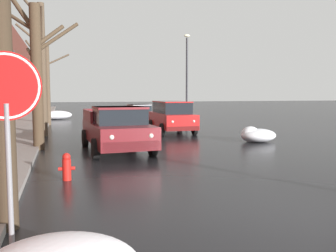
% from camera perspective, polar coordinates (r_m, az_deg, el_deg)
% --- Properties ---
extents(ground_plane, '(200.00, 200.00, 0.00)m').
position_cam_1_polar(ground_plane, '(6.84, 20.04, -14.03)').
color(ground_plane, black).
extents(left_sidewalk_slab, '(2.70, 80.00, 0.15)m').
position_cam_1_polar(left_sidewalk_slab, '(23.35, -22.25, -0.50)').
color(left_sidewalk_slab, gray).
rests_on(left_sidewalk_slab, ground).
extents(snow_bank_along_left_kerb, '(1.69, 1.31, 0.73)m').
position_cam_1_polar(snow_bank_along_left_kerb, '(16.94, 14.02, -1.42)').
color(snow_bank_along_left_kerb, white).
rests_on(snow_bank_along_left_kerb, ground).
extents(snow_bank_mid_block_left, '(2.63, 1.44, 0.77)m').
position_cam_1_polar(snow_bank_mid_block_left, '(32.78, -17.58, 1.68)').
color(snow_bank_mid_block_left, white).
rests_on(snow_bank_mid_block_left, ground).
extents(bare_tree_second_along_sidewalk, '(3.70, 1.43, 6.29)m').
position_cam_1_polar(bare_tree_second_along_sidewalk, '(15.07, -20.63, 8.49)').
color(bare_tree_second_along_sidewalk, '#423323').
rests_on(bare_tree_second_along_sidewalk, ground).
extents(bare_tree_mid_block, '(1.46, 2.75, 7.46)m').
position_cam_1_polar(bare_tree_mid_block, '(19.83, -19.73, 9.01)').
color(bare_tree_mid_block, '#4C3D2D').
rests_on(bare_tree_mid_block, ground).
extents(bare_tree_far_down_block, '(3.69, 1.83, 5.85)m').
position_cam_1_polar(bare_tree_far_down_block, '(26.87, -18.97, 6.79)').
color(bare_tree_far_down_block, '#4C3D2D').
rests_on(bare_tree_far_down_block, ground).
extents(pickup_truck_maroon_approaching_near_lane, '(2.43, 5.42, 1.76)m').
position_cam_1_polar(pickup_truck_maroon_approaching_near_lane, '(13.85, -8.31, -0.43)').
color(pickup_truck_maroon_approaching_near_lane, maroon).
rests_on(pickup_truck_maroon_approaching_near_lane, ground).
extents(suv_red_parked_kerbside_close, '(2.12, 4.70, 1.82)m').
position_cam_1_polar(suv_red_parked_kerbside_close, '(20.33, 0.58, 1.68)').
color(suv_red_parked_kerbside_close, red).
rests_on(suv_red_parked_kerbside_close, ground).
extents(sedan_silver_parked_kerbside_mid, '(2.05, 4.23, 1.42)m').
position_cam_1_polar(sedan_silver_parked_kerbside_mid, '(27.88, -4.62, 2.11)').
color(sedan_silver_parked_kerbside_mid, '#B7B7BC').
rests_on(sedan_silver_parked_kerbside_mid, ground).
extents(fire_hydrant, '(0.42, 0.22, 0.71)m').
position_cam_1_polar(fire_hydrant, '(9.52, -16.01, -6.30)').
color(fire_hydrant, red).
rests_on(fire_hydrant, ground).
extents(stop_sign_at_corner, '(0.76, 0.06, 2.68)m').
position_cam_1_polar(stop_sign_at_corner, '(4.28, -24.58, 2.82)').
color(stop_sign_at_corner, slate).
rests_on(stop_sign_at_corner, ground).
extents(street_lamp_post, '(0.44, 0.24, 6.44)m').
position_cam_1_polar(street_lamp_post, '(25.52, 3.05, 8.19)').
color(street_lamp_post, '#28282D').
rests_on(street_lamp_post, ground).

